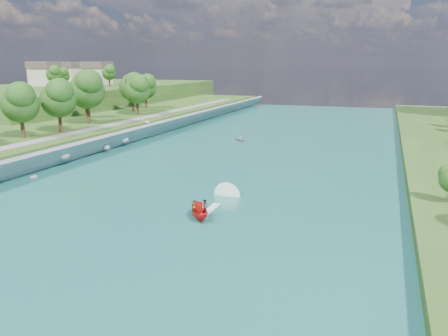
% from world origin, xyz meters
% --- Properties ---
extents(ground, '(260.00, 260.00, 0.00)m').
position_xyz_m(ground, '(0.00, 0.00, 0.00)').
color(ground, '#2D5119').
rests_on(ground, ground).
extents(river_water, '(55.00, 240.00, 0.10)m').
position_xyz_m(river_water, '(0.00, 20.00, 0.05)').
color(river_water, '#185B4F').
rests_on(river_water, ground).
extents(ridge_west, '(60.00, 120.00, 9.00)m').
position_xyz_m(ridge_west, '(-82.50, 95.00, 4.50)').
color(ridge_west, '#2D5119').
rests_on(ridge_west, ground).
extents(riprap_bank, '(4.42, 236.00, 4.24)m').
position_xyz_m(riprap_bank, '(-25.86, 18.93, 1.81)').
color(riprap_bank, slate).
rests_on(riprap_bank, ground).
extents(riverside_path, '(3.00, 200.00, 0.10)m').
position_xyz_m(riverside_path, '(-32.50, 20.00, 3.55)').
color(riverside_path, gray).
rests_on(riverside_path, berm_west).
extents(ridge_houses, '(29.50, 29.50, 8.40)m').
position_xyz_m(ridge_houses, '(-88.67, 100.00, 13.31)').
color(ridge_houses, beige).
rests_on(ridge_houses, ridge_west).
extents(trees_west, '(16.34, 147.11, 13.96)m').
position_xyz_m(trees_west, '(-40.45, 21.69, 9.36)').
color(trees_west, '#124515').
rests_on(trees_west, berm_west).
extents(trees_ridge, '(18.83, 36.13, 9.02)m').
position_xyz_m(trees_ridge, '(-73.90, 88.70, 13.26)').
color(trees_ridge, '#124515').
rests_on(trees_ridge, ridge_west).
extents(motorboat, '(3.60, 18.99, 2.14)m').
position_xyz_m(motorboat, '(5.74, 5.41, 0.81)').
color(motorboat, red).
rests_on(motorboat, river_water).
extents(raft, '(3.65, 3.48, 1.58)m').
position_xyz_m(raft, '(-5.60, 52.71, 0.46)').
color(raft, '#92959A').
rests_on(raft, river_water).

